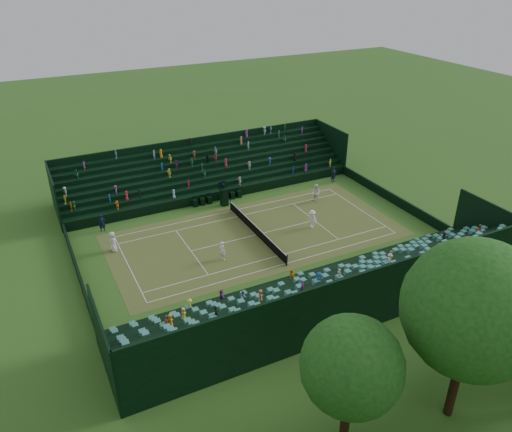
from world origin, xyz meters
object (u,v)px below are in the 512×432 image
at_px(player_near_west, 113,242).
at_px(player_far_east, 312,219).
at_px(tennis_net, 256,230).
at_px(player_near_east, 222,251).
at_px(umpire_chair, 224,194).
at_px(player_far_west, 316,193).

xyz_separation_m(player_near_west, player_far_east, (4.19, 17.79, -0.01)).
bearing_deg(player_near_west, tennis_net, -108.43).
distance_m(tennis_net, player_near_east, 5.07).
height_order(tennis_net, player_near_west, player_near_west).
height_order(umpire_chair, player_near_west, umpire_chair).
xyz_separation_m(umpire_chair, player_far_west, (3.58, 8.93, -0.22)).
height_order(umpire_chair, player_near_east, umpire_chair).
bearing_deg(player_far_east, player_near_west, -120.25).
xyz_separation_m(player_far_west, player_far_east, (4.63, -3.43, -0.06)).
relative_size(player_near_east, player_far_east, 0.95).
bearing_deg(player_far_west, tennis_net, -78.84).
bearing_deg(player_near_east, player_far_west, -93.42).
bearing_deg(player_far_west, player_near_east, -76.32).
bearing_deg(player_near_west, player_far_east, -107.70).
relative_size(player_near_west, player_far_east, 1.01).
xyz_separation_m(player_near_west, player_far_west, (-0.44, 21.22, 0.06)).
distance_m(player_near_east, player_far_east, 9.88).
xyz_separation_m(umpire_chair, player_far_east, (8.21, 5.50, -0.28)).
xyz_separation_m(player_near_east, player_far_east, (-1.36, 9.79, 0.04)).
height_order(umpire_chair, player_far_east, umpire_chair).
xyz_separation_m(tennis_net, player_far_west, (-3.53, 8.80, 0.47)).
xyz_separation_m(player_near_east, player_far_west, (-5.99, 13.22, 0.11)).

